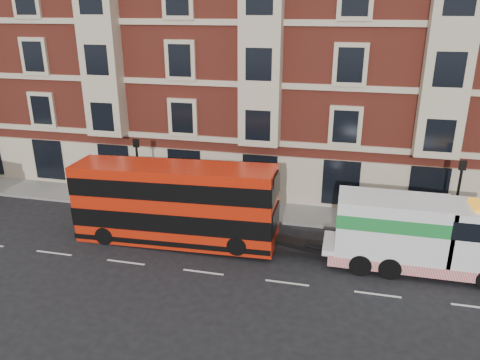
{
  "coord_description": "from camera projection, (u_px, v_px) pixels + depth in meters",
  "views": [
    {
      "loc": [
        6.11,
        -18.36,
        11.87
      ],
      "look_at": [
        0.85,
        4.0,
        3.3
      ],
      "focal_mm": 35.0,
      "sensor_mm": 36.0,
      "label": 1
    }
  ],
  "objects": [
    {
      "name": "pedestrian",
      "position": [
        130.0,
        186.0,
        29.95
      ],
      "size": [
        0.64,
        0.43,
        1.73
      ],
      "primitive_type": "imported",
      "rotation": [
        0.0,
        0.0,
        0.03
      ],
      "color": "#1C2C38",
      "rests_on": "sidewalk"
    },
    {
      "name": "lamp_post_east",
      "position": [
        458.0,
        194.0,
        24.35
      ],
      "size": [
        0.35,
        0.15,
        4.35
      ],
      "color": "black",
      "rests_on": "sidewalk"
    },
    {
      "name": "double_decker_bus",
      "position": [
        174.0,
        203.0,
        24.27
      ],
      "size": [
        10.64,
        2.44,
        4.31
      ],
      "color": "red",
      "rests_on": "ground"
    },
    {
      "name": "sidewalk",
      "position": [
        240.0,
        208.0,
        29.02
      ],
      "size": [
        90.0,
        3.0,
        0.15
      ],
      "primitive_type": "cube",
      "color": "slate",
      "rests_on": "ground"
    },
    {
      "name": "tow_truck",
      "position": [
        418.0,
        234.0,
        21.83
      ],
      "size": [
        8.52,
        2.52,
        3.55
      ],
      "color": "white",
      "rests_on": "ground"
    },
    {
      "name": "victorian_terrace",
      "position": [
        272.0,
        34.0,
        32.26
      ],
      "size": [
        45.0,
        12.0,
        20.4
      ],
      "color": "maroon",
      "rests_on": "ground"
    },
    {
      "name": "lamp_post_west",
      "position": [
        138.0,
        168.0,
        28.21
      ],
      "size": [
        0.35,
        0.15,
        4.35
      ],
      "color": "black",
      "rests_on": "sidewalk"
    },
    {
      "name": "ground",
      "position": [
        203.0,
        272.0,
        22.2
      ],
      "size": [
        120.0,
        120.0,
        0.0
      ],
      "primitive_type": "plane",
      "color": "black",
      "rests_on": "ground"
    }
  ]
}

